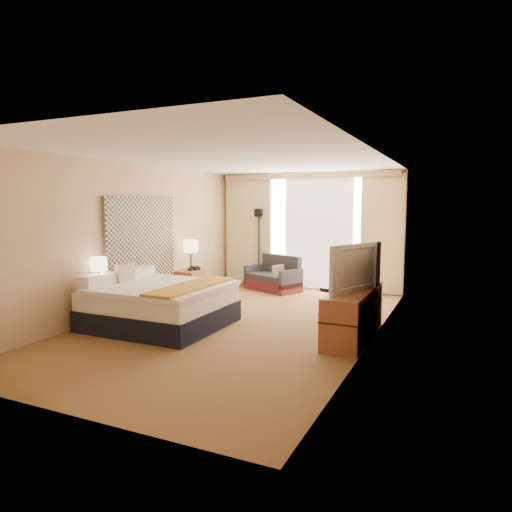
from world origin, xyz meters
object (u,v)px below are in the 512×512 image
at_px(media_dresser, 354,313).
at_px(desk_chair, 334,291).
at_px(floor_lamp, 259,231).
at_px(lamp_left, 99,265).
at_px(bed, 160,304).
at_px(nightstand_right, 190,284).
at_px(loveseat, 274,279).
at_px(nightstand_left, 101,309).
at_px(lamp_right, 191,247).
at_px(television, 349,267).

bearing_deg(media_dresser, desk_chair, 116.77).
height_order(floor_lamp, lamp_left, floor_lamp).
distance_m(bed, lamp_left, 1.12).
bearing_deg(nightstand_right, bed, -68.91).
bearing_deg(bed, lamp_left, -156.23).
bearing_deg(floor_lamp, nightstand_right, -111.27).
bearing_deg(nightstand_right, loveseat, 48.18).
bearing_deg(nightstand_right, lamp_left, -90.99).
height_order(nightstand_left, bed, bed).
bearing_deg(lamp_right, loveseat, 49.38).
height_order(bed, floor_lamp, floor_lamp).
height_order(nightstand_left, loveseat, loveseat).
distance_m(desk_chair, lamp_right, 3.13).
height_order(lamp_left, television, television).
height_order(desk_chair, television, television).
distance_m(loveseat, television, 3.90).
distance_m(media_dresser, television, 0.69).
height_order(bed, desk_chair, desk_chair).
bearing_deg(bed, nightstand_right, 111.09).
relative_size(media_dresser, lamp_right, 2.86).
relative_size(nightstand_right, television, 0.48).
distance_m(media_dresser, bed, 2.96).
height_order(loveseat, television, television).
bearing_deg(nightstand_right, floor_lamp, 68.73).
bearing_deg(desk_chair, nightstand_left, -159.38).
xyz_separation_m(nightstand_left, lamp_right, (0.05, 2.49, 0.76)).
bearing_deg(loveseat, television, -27.48).
distance_m(nightstand_left, television, 3.84).
distance_m(nightstand_right, television, 4.05).
height_order(bed, lamp_right, lamp_right).
height_order(nightstand_right, bed, bed).
relative_size(desk_chair, lamp_right, 1.50).
bearing_deg(desk_chair, lamp_left, -160.05).
xyz_separation_m(nightstand_left, desk_chair, (3.10, 2.24, 0.15)).
bearing_deg(floor_lamp, lamp_right, -109.94).
bearing_deg(loveseat, nightstand_left, -83.78).
distance_m(nightstand_right, media_dresser, 3.97).
xyz_separation_m(nightstand_right, lamp_right, (0.05, -0.01, 0.76)).
relative_size(bed, television, 1.70).
xyz_separation_m(floor_lamp, television, (2.93, -3.42, -0.24)).
bearing_deg(lamp_left, television, 13.72).
height_order(bed, loveseat, bed).
distance_m(bed, desk_chair, 2.94).
bearing_deg(lamp_left, lamp_right, 87.95).
relative_size(floor_lamp, lamp_right, 2.85).
height_order(bed, television, television).
distance_m(floor_lamp, television, 4.51).
bearing_deg(television, nightstand_left, 125.95).
relative_size(nightstand_left, television, 0.48).
xyz_separation_m(nightstand_right, lamp_left, (-0.04, -2.48, 0.69)).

